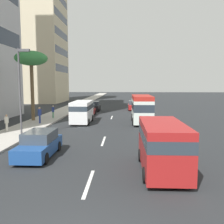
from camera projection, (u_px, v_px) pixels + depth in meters
The scene contains 18 objects.
ground_plane at pixel (113, 114), 37.36m from camera, with size 198.00×198.00×0.00m, color #26282B.
sidewalk_right at pixel (60, 113), 37.72m from camera, with size 162.00×3.57×0.15m, color #B2ADA3.
lane_stripe_near at pixel (89, 183), 11.15m from camera, with size 3.20×0.16×0.01m, color silver.
lane_stripe_mid at pixel (104, 141), 19.38m from camera, with size 3.20×0.16×0.01m, color silver.
lane_stripe_far at pixel (112, 117), 32.98m from camera, with size 3.20×0.16×0.01m, color silver.
minibus_lead at pixel (142, 108), 28.24m from camera, with size 6.36×2.26×3.14m.
car_second at pixel (40, 144), 15.22m from camera, with size 4.45×1.84×1.56m.
car_third at pixel (133, 106), 42.42m from camera, with size 4.29×1.85×1.60m.
van_fourth at pixel (82, 111), 28.28m from camera, with size 5.29×2.09×2.48m.
car_fifth at pixel (94, 106), 40.88m from camera, with size 4.18×1.79×1.61m.
van_sixth at pixel (162, 144), 12.56m from camera, with size 5.22×2.19×2.50m.
car_seventh at pixel (88, 110), 34.91m from camera, with size 4.55×1.83×1.53m.
pedestrian_near_lamp at pixel (53, 111), 31.28m from camera, with size 0.33×0.24×1.60m.
pedestrian_mid_block at pixel (40, 114), 27.13m from camera, with size 0.39×0.36×1.79m.
pedestrian_by_tree at pixel (7, 122), 22.46m from camera, with size 0.31×0.37×1.55m.
palm_tree at pixel (31, 60), 28.65m from camera, with size 3.73×3.73×8.09m.
street_lamp at pixel (21, 83), 19.63m from camera, with size 0.24×0.97×7.05m.
office_tower_far at pixel (41, 32), 59.60m from camera, with size 13.48×10.11×33.95m.
Camera 1 is at (-5.56, -1.54, 4.44)m, focal length 39.74 mm.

